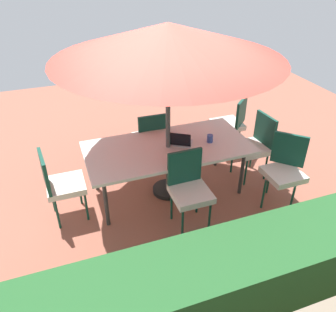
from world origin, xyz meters
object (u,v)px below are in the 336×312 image
at_px(chair_west, 255,144).
at_px(laptop, 180,141).
at_px(chair_southwest, 231,122).
at_px(patio_umbrella, 168,42).
at_px(dining_table, 168,149).
at_px(chair_south, 151,137).
at_px(chair_north, 189,187).
at_px(chair_east, 60,182).
at_px(cup, 210,139).
at_px(chair_northwest, 285,168).

xyz_separation_m(chair_west, laptop, (1.18, -0.04, 0.25)).
height_order(chair_west, chair_southwest, same).
bearing_deg(patio_umbrella, dining_table, 0.00).
bearing_deg(laptop, chair_southwest, -116.69).
distance_m(patio_umbrella, chair_southwest, 2.20).
xyz_separation_m(chair_southwest, chair_south, (1.40, 0.04, 0.00)).
bearing_deg(chair_west, chair_north, -68.39).
bearing_deg(dining_table, chair_south, -86.79).
xyz_separation_m(chair_west, chair_south, (1.38, -0.71, 0.00)).
distance_m(chair_west, chair_north, 1.46).
height_order(patio_umbrella, chair_east, patio_umbrella).
xyz_separation_m(chair_southwest, chair_east, (2.80, 0.76, 0.00)).
bearing_deg(cup, patio_umbrella, -7.80).
bearing_deg(dining_table, cup, 172.20).
xyz_separation_m(chair_east, laptop, (-1.60, -0.05, 0.25)).
height_order(dining_table, chair_west, chair_west).
relative_size(chair_east, cup, 9.24).
bearing_deg(chair_northwest, chair_north, -137.43).
bearing_deg(chair_southwest, chair_west, 45.77).
relative_size(patio_umbrella, chair_southwest, 2.78).
relative_size(dining_table, laptop, 5.48).
relative_size(chair_southwest, laptop, 2.44).
distance_m(chair_northwest, chair_north, 1.34).
distance_m(dining_table, chair_south, 0.69).
xyz_separation_m(chair_southwest, cup, (0.79, 0.79, 0.25)).
relative_size(chair_southwest, chair_east, 1.00).
xyz_separation_m(chair_east, chair_north, (-1.46, 0.63, 0.00)).
xyz_separation_m(patio_umbrella, chair_west, (-1.35, 0.04, -1.57)).
height_order(dining_table, chair_northwest, chair_northwest).
relative_size(chair_northwest, chair_north, 1.00).
relative_size(chair_west, cup, 9.24).
bearing_deg(chair_northwest, dining_table, -163.25).
relative_size(chair_southwest, chair_north, 1.00).
relative_size(chair_west, chair_east, 1.00).
bearing_deg(chair_south, chair_north, 94.03).
relative_size(dining_table, patio_umbrella, 0.81).
height_order(dining_table, patio_umbrella, patio_umbrella).
height_order(patio_umbrella, chair_west, patio_umbrella).
distance_m(chair_southwest, laptop, 1.42).
bearing_deg(chair_southwest, dining_table, -15.29).
distance_m(chair_east, chair_northwest, 2.89).
bearing_deg(patio_umbrella, chair_west, 178.18).
relative_size(dining_table, chair_west, 2.25).
height_order(chair_south, laptop, chair_south).
relative_size(chair_south, chair_north, 1.00).
relative_size(chair_southwest, chair_northwest, 1.00).
bearing_deg(chair_north, dining_table, 91.19).
relative_size(chair_southwest, cup, 9.24).
bearing_deg(patio_umbrella, chair_south, -86.79).
height_order(chair_east, cup, chair_east).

